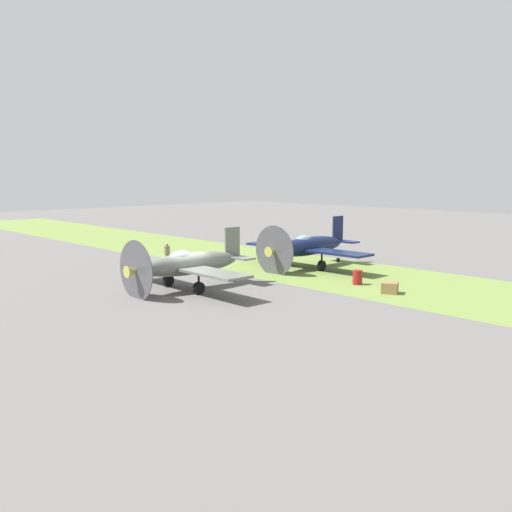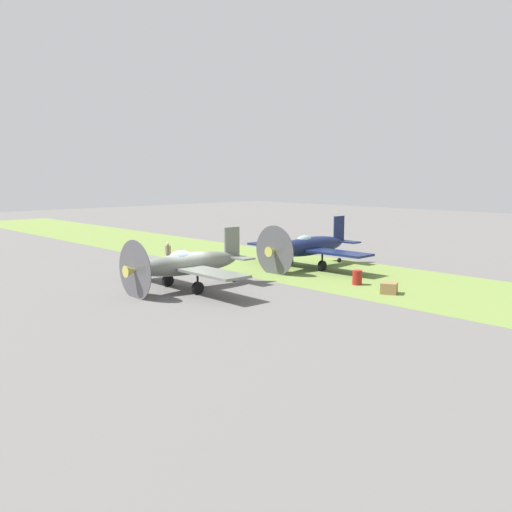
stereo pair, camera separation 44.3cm
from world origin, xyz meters
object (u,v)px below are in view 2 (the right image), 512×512
object	(u,v)px
airplane_wingman	(309,246)
supply_crate	(389,288)
ground_crew_chief	(168,253)
fuel_drum	(357,278)
airplane_lead	(187,264)

from	to	relation	value
airplane_wingman	supply_crate	distance (m)	9.86
ground_crew_chief	fuel_drum	world-z (taller)	ground_crew_chief
airplane_wingman	airplane_lead	bearing A→B (deg)	90.13
airplane_wingman	ground_crew_chief	world-z (taller)	airplane_wingman
airplane_lead	ground_crew_chief	distance (m)	9.29
ground_crew_chief	supply_crate	bearing A→B (deg)	-174.65
airplane_lead	supply_crate	world-z (taller)	airplane_lead
airplane_lead	airplane_wingman	size ratio (longest dim) A/B	0.97
airplane_wingman	ground_crew_chief	xyz separation A→B (m)	(7.94, 6.91, -0.67)
airplane_lead	fuel_drum	distance (m)	10.53
airplane_wingman	fuel_drum	world-z (taller)	airplane_wingman
ground_crew_chief	supply_crate	xyz separation A→B (m)	(-17.13, -3.58, -0.59)
airplane_wingman	supply_crate	bearing A→B (deg)	158.58
ground_crew_chief	airplane_wingman	bearing A→B (deg)	-145.41
airplane_lead	supply_crate	size ratio (longest dim) A/B	11.37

